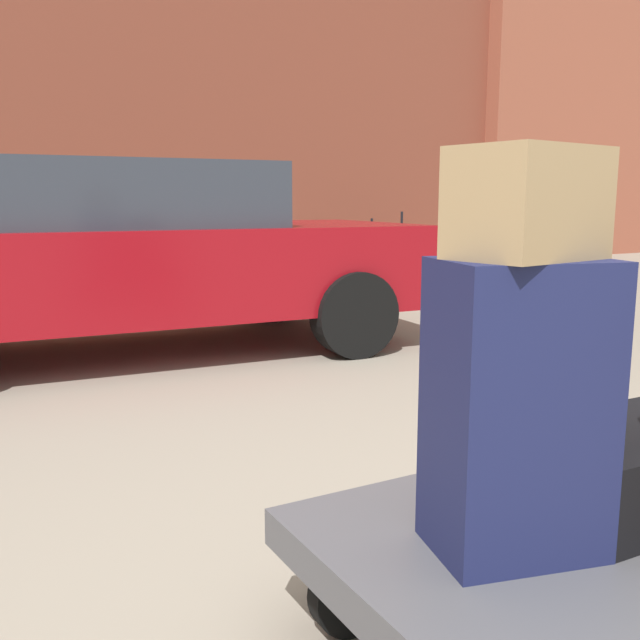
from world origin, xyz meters
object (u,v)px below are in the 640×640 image
object	(u,v)px
luggage_cart	(548,553)
bollard_kerb_far	(442,256)
bicycle_leaning	(381,249)
suitcase_navy_rear_right	(517,408)
bollard_kerb_near	(275,265)
parked_car	(127,253)
duffel_bag_tan_topmost_pile	(528,203)
bollard_kerb_mid	(354,261)
suitcase_black_stacked_top	(631,468)

from	to	relation	value
luggage_cart	bollard_kerb_far	distance (m)	9.04
bicycle_leaning	bollard_kerb_far	distance (m)	1.11
suitcase_navy_rear_right	bollard_kerb_far	size ratio (longest dim) A/B	1.13
bollard_kerb_near	luggage_cart	bearing A→B (deg)	-110.12
parked_car	bollard_kerb_near	bearing A→B (deg)	49.05
duffel_bag_tan_topmost_pile	bollard_kerb_mid	world-z (taller)	duffel_bag_tan_topmost_pile
luggage_cart	parked_car	size ratio (longest dim) A/B	0.27
suitcase_black_stacked_top	bollard_kerb_near	size ratio (longest dim) A/B	0.92
luggage_cart	suitcase_black_stacked_top	bearing A→B (deg)	-3.44
luggage_cart	suitcase_navy_rear_right	size ratio (longest dim) A/B	1.71
bollard_kerb_near	suitcase_navy_rear_right	bearing A→B (deg)	-111.15
suitcase_navy_rear_right	bollard_kerb_near	xyz separation A→B (m)	(2.80, 7.25, -0.38)
luggage_cart	bicycle_leaning	bearing A→B (deg)	58.71
bollard_kerb_near	bollard_kerb_far	size ratio (longest dim) A/B	1.00
suitcase_navy_rear_right	bicycle_leaning	distance (m)	9.75
duffel_bag_tan_topmost_pile	bollard_kerb_near	bearing A→B (deg)	60.38
bollard_kerb_near	parked_car	bearing A→B (deg)	-130.95
luggage_cart	suitcase_black_stacked_top	xyz separation A→B (m)	(0.28, -0.02, 0.18)
suitcase_navy_rear_right	duffel_bag_tan_topmost_pile	world-z (taller)	duffel_bag_tan_topmost_pile
parked_car	bollard_kerb_mid	xyz separation A→B (m)	(3.91, 3.09, -0.46)
duffel_bag_tan_topmost_pile	bicycle_leaning	size ratio (longest dim) A/B	0.18
suitcase_navy_rear_right	parked_car	size ratio (longest dim) A/B	0.16
parked_car	bollard_kerb_far	world-z (taller)	parked_car
suitcase_black_stacked_top	duffel_bag_tan_topmost_pile	xyz separation A→B (m)	(-0.44, -0.01, 0.70)
suitcase_black_stacked_top	bicycle_leaning	world-z (taller)	bicycle_leaning
bollard_kerb_mid	bollard_kerb_near	bearing A→B (deg)	180.00
suitcase_navy_rear_right	bicycle_leaning	size ratio (longest dim) A/B	0.39
duffel_bag_tan_topmost_pile	bollard_kerb_near	xyz separation A→B (m)	(2.80, 7.25, -0.84)
duffel_bag_tan_topmost_pile	bollard_kerb_mid	size ratio (longest dim) A/B	0.53
parked_car	suitcase_black_stacked_top	bearing A→B (deg)	-85.61
luggage_cart	bollard_kerb_far	xyz separation A→B (m)	(5.44, 7.22, 0.03)
luggage_cart	parked_car	world-z (taller)	parked_car
parked_car	bollard_kerb_mid	distance (m)	5.01
luggage_cart	bollard_kerb_mid	distance (m)	8.19
bollard_kerb_near	bollard_kerb_far	world-z (taller)	same
luggage_cart	duffel_bag_tan_topmost_pile	xyz separation A→B (m)	(-0.16, -0.03, 0.88)
luggage_cart	parked_car	distance (m)	4.15
duffel_bag_tan_topmost_pile	bicycle_leaning	bearing A→B (deg)	49.53
bollard_kerb_mid	bollard_kerb_far	world-z (taller)	same
bollard_kerb_far	suitcase_black_stacked_top	bearing A→B (deg)	-125.49
suitcase_navy_rear_right	duffel_bag_tan_topmost_pile	xyz separation A→B (m)	(0.00, 0.00, 0.46)
bollard_kerb_mid	bollard_kerb_far	xyz separation A→B (m)	(1.57, 0.00, 0.00)
suitcase_black_stacked_top	luggage_cart	bearing A→B (deg)	178.20
luggage_cart	bollard_kerb_near	xyz separation A→B (m)	(2.64, 7.22, 0.03)
bollard_kerb_mid	parked_car	bearing A→B (deg)	-141.64
luggage_cart	suitcase_black_stacked_top	size ratio (longest dim) A/B	2.09
bicycle_leaning	bollard_kerb_mid	xyz separation A→B (m)	(-1.14, -1.02, -0.07)
suitcase_navy_rear_right	bollard_kerb_mid	bearing A→B (deg)	75.02
luggage_cart	bicycle_leaning	xyz separation A→B (m)	(5.00, 8.23, 0.10)
luggage_cart	bollard_kerb_mid	size ratio (longest dim) A/B	1.92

